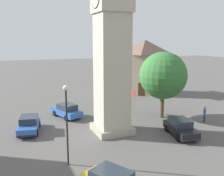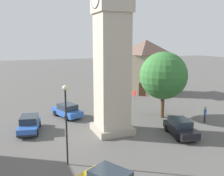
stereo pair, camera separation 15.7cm
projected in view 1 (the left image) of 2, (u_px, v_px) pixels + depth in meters
ground_plane at (112, 131)px, 23.65m from camera, size 200.00×200.00×0.00m
clock_tower at (112, 6)px, 21.50m from camera, size 4.10×4.10×19.82m
car_silver_kerb at (29, 124)px, 23.41m from camera, size 4.38×2.48×1.53m
car_white_side at (67, 111)px, 28.04m from camera, size 4.46×2.99×1.53m
car_black_far at (180, 127)px, 22.55m from camera, size 4.39×2.52×1.53m
pedestrian at (205, 113)px, 26.27m from camera, size 0.48×0.39×1.69m
tree at (163, 76)px, 27.23m from camera, size 5.25×5.25×7.42m
building_shop_left at (145, 66)px, 40.70m from camera, size 8.39×8.53×8.76m
lamp_post at (67, 113)px, 16.62m from camera, size 0.36×0.36×5.65m
road_sign at (134, 98)px, 29.16m from camera, size 0.60×0.07×2.80m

